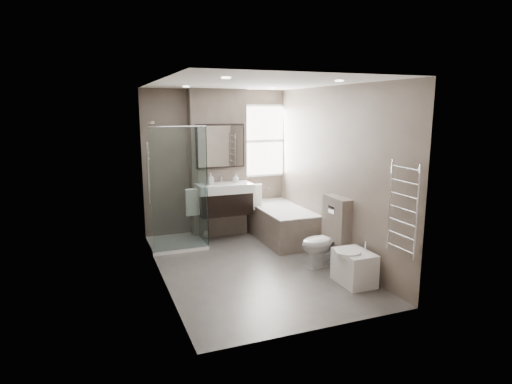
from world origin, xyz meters
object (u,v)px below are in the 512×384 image
vanity (224,199)px  toilet (323,242)px  bidet (354,267)px  bathtub (281,222)px

vanity → toilet: size_ratio=1.37×
toilet → bidet: size_ratio=1.23×
vanity → bathtub: (0.92, -0.33, -0.43)m
toilet → bathtub: bearing=171.8°
bidet → bathtub: bearing=92.4°
vanity → bidet: (1.01, -2.44, -0.51)m
vanity → toilet: 2.00m
vanity → bathtub: bearing=-19.4°
bathtub → toilet: size_ratio=2.30×
vanity → bathtub: 1.07m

